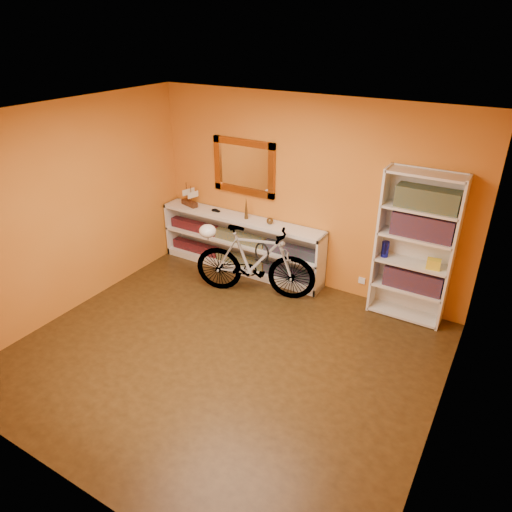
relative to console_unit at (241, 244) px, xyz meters
The scene contains 24 objects.
floor 2.08m from the console_unit, 63.01° to the right, with size 4.50×4.00×0.01m, color black.
ceiling 2.98m from the console_unit, 63.01° to the right, with size 4.50×4.00×0.01m, color silver.
back_wall 1.29m from the console_unit, 11.62° to the left, with size 4.50×0.01×2.60m, color #C86D1E.
left_wall 2.41m from the console_unit, 126.25° to the right, with size 0.01×4.00×2.60m, color #C86D1E.
right_wall 3.76m from the console_unit, 29.72° to the right, with size 0.01×4.00×2.60m, color #C86D1E.
gilt_mirror 1.14m from the console_unit, 99.72° to the left, with size 0.98×0.06×0.78m, color brown.
wall_socket 1.84m from the console_unit, ahead, with size 0.09×0.01×0.09m, color silver.
console_unit is the anchor object (origin of this frame).
cd_row_lower 0.26m from the console_unit, 90.00° to the right, with size 2.50×0.13×0.14m, color black.
cd_row_upper 0.11m from the console_unit, 90.00° to the right, with size 2.50×0.13×0.14m, color navy.
model_ship 1.10m from the console_unit, behind, with size 0.30×0.11×0.36m, color #381E0F, non-canonical shape.
toy_car 0.61m from the console_unit, behind, with size 0.00×0.00×0.00m, color black.
bronze_ornament 0.60m from the console_unit, ahead, with size 0.06×0.06×0.34m, color #523B1C.
decorative_orb 0.68m from the console_unit, ahead, with size 0.09×0.09×0.09m, color #523B1C.
bookcase 2.51m from the console_unit, ahead, with size 0.90×0.30×1.90m, color silver, non-canonical shape.
book_row_a 2.51m from the console_unit, ahead, with size 0.70×0.22×0.26m, color maroon.
book_row_b 2.64m from the console_unit, ahead, with size 0.70×0.22×0.28m, color maroon.
book_row_c 2.76m from the console_unit, ahead, with size 0.70×0.22×0.25m, color #174252.
travel_mug 2.16m from the console_unit, ahead, with size 0.09×0.09×0.20m, color navy.
red_tin 2.53m from the console_unit, ahead, with size 0.15×0.15×0.20m, color maroon.
yellow_bag 2.73m from the console_unit, ahead, with size 0.16×0.10×0.12m, color yellow.
bicycle 0.74m from the console_unit, 43.06° to the right, with size 1.69×0.44×1.00m, color silver.
helmet 0.83m from the console_unit, 96.77° to the right, with size 0.23×0.22×0.18m, color white.
u_lock 0.82m from the console_unit, 36.84° to the right, with size 0.21×0.21×0.02m, color black.
Camera 1 is at (2.45, -3.42, 3.39)m, focal length 32.59 mm.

